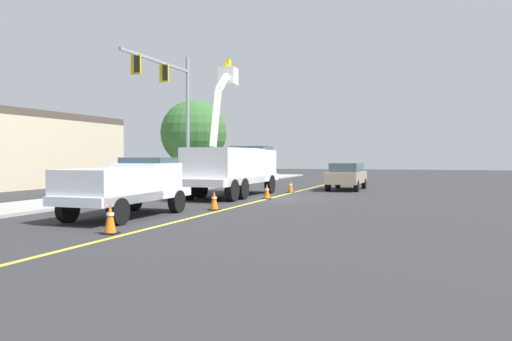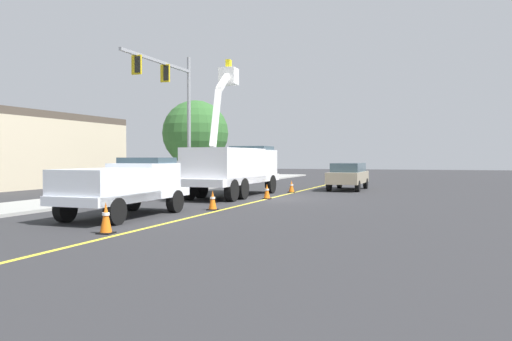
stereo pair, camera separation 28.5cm
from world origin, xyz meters
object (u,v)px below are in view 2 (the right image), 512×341
Objects in this scene: service_pickup_truck at (124,185)px; traffic_cone_trailing at (292,187)px; passing_minivan at (348,174)px; traffic_signal_mast at (173,96)px; traffic_cone_leading at (106,218)px; traffic_cone_mid_rear at (267,192)px; traffic_cone_mid_front at (213,200)px; utility_bucket_truck at (234,166)px.

traffic_cone_trailing is (13.41, -2.98, -0.77)m from service_pickup_truck.
traffic_signal_mast is (-4.91, 9.70, 4.68)m from passing_minivan.
service_pickup_truck reaches higher than traffic_cone_trailing.
service_pickup_truck reaches higher than traffic_cone_leading.
traffic_cone_mid_rear is at bearing -17.98° from service_pickup_truck.
traffic_signal_mast is (11.71, 3.79, 4.54)m from service_pickup_truck.
service_pickup_truck is 3.85m from traffic_cone_leading.
traffic_signal_mast reaches higher than traffic_cone_trailing.
traffic_cone_leading is 6.52m from traffic_cone_mid_front.
utility_bucket_truck is at bearing 147.06° from traffic_cone_trailing.
utility_bucket_truck is 10.87× the size of traffic_cone_mid_front.
traffic_cone_mid_front is at bearing -168.01° from utility_bucket_truck.
service_pickup_truck is at bearing 167.46° from traffic_cone_trailing.
service_pickup_truck is 9.08m from traffic_cone_mid_rear.
traffic_cone_mid_rear is 8.99m from traffic_signal_mast.
traffic_cone_mid_rear is 4.80m from traffic_cone_trailing.
traffic_cone_leading is at bearing -156.16° from service_pickup_truck.
passing_minivan reaches higher than traffic_cone_mid_rear.
traffic_cone_mid_front is 1.09× the size of traffic_cone_trailing.
utility_bucket_truck is 7.05m from traffic_cone_mid_front.
passing_minivan reaches higher than traffic_cone_trailing.
passing_minivan is 14.12m from traffic_cone_mid_front.
traffic_cone_leading is at bearing -176.25° from utility_bucket_truck.
traffic_cone_leading is 12.14m from traffic_cone_mid_rear.
traffic_cone_leading is at bearing -160.69° from traffic_signal_mast.
traffic_cone_leading is 1.23× the size of traffic_cone_trailing.
traffic_signal_mast is at bearing 104.09° from traffic_cone_trailing.
passing_minivan is at bearing -42.42° from traffic_cone_trailing.
traffic_cone_mid_rear is at bearing 177.76° from traffic_cone_trailing.
traffic_cone_mid_front is 1.03× the size of traffic_cone_mid_rear.
service_pickup_truck is at bearing 162.02° from traffic_cone_mid_rear.
traffic_cone_mid_rear is 0.09× the size of traffic_signal_mast.
traffic_cone_mid_front is (3.03, -2.10, -0.74)m from service_pickup_truck.
utility_bucket_truck reaches higher than traffic_cone_mid_front.
utility_bucket_truck is 4.46m from traffic_cone_trailing.
traffic_cone_mid_front is 5.62m from traffic_cone_mid_rear.
traffic_cone_mid_front is 11.74m from traffic_signal_mast.
utility_bucket_truck is 6.29m from traffic_signal_mast.
passing_minivan is 4.39m from traffic_cone_trailing.
service_pickup_truck is at bearing 145.31° from traffic_cone_mid_front.
service_pickup_truck is (-9.82, 0.66, -0.50)m from utility_bucket_truck.
traffic_cone_leading is 0.10× the size of traffic_signal_mast.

